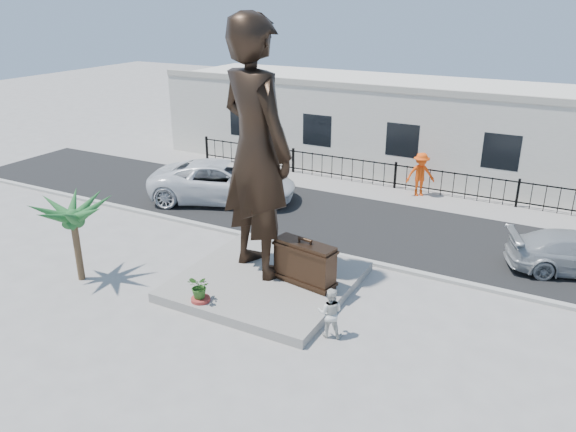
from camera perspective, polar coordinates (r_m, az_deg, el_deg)
name	(u,v)px	position (r m, az deg, el deg)	size (l,w,h in m)	color
ground	(256,311)	(16.71, -3.30, -9.59)	(100.00, 100.00, 0.00)	#9E9991
street	(357,221)	(23.18, 7.04, -0.51)	(40.00, 7.00, 0.01)	black
curb	(321,252)	(20.19, 3.37, -3.64)	(40.00, 0.25, 0.12)	#A5A399
far_sidewalk	(389,193)	(26.73, 10.21, 2.33)	(40.00, 2.50, 0.02)	#9E9991
plinth	(267,281)	(17.98, -2.17, -6.63)	(5.20, 5.20, 0.30)	gray
fence	(395,176)	(27.27, 10.83, 3.98)	(22.00, 0.10, 1.20)	black
building	(422,126)	(30.79, 13.50, 8.85)	(28.00, 7.00, 4.40)	silver
statue	(256,150)	(17.11, -3.25, 6.76)	(2.90, 1.90, 7.95)	black
suitcase	(305,263)	(17.23, 1.71, -4.81)	(1.95, 0.62, 1.37)	#302014
tourist	(330,313)	(15.26, 4.30, -9.76)	(0.70, 0.54, 1.43)	silver
car_white	(223,182)	(25.20, -6.60, 3.50)	(2.97, 6.44, 1.79)	silver
worker	(420,174)	(26.34, 13.31, 4.13)	(1.30, 0.75, 2.02)	#FF4C0D
palm_tree	(82,279)	(19.62, -20.19, -6.01)	(1.80, 1.80, 3.20)	#1E5324
planter	(201,304)	(16.83, -8.84, -8.81)	(0.56, 0.56, 0.40)	#9F302A
shrub	(200,287)	(16.55, -8.95, -7.13)	(0.65, 0.56, 0.72)	#2A591D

